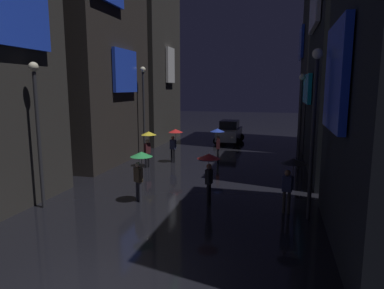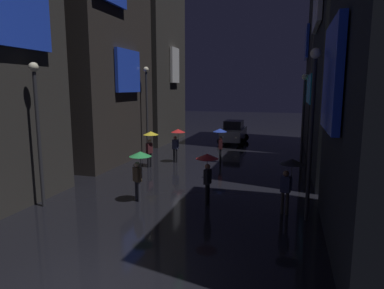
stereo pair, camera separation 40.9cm
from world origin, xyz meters
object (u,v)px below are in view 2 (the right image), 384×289
pedestrian_midstreet_left_green (139,162)px  streetlamp_right_near (312,117)px  pedestrian_far_right_red (177,136)px  streetlamp_left_far (147,102)px  car_distant (234,132)px  streetlamp_left_near (37,119)px  pedestrian_midstreet_centre_blue (220,136)px  pedestrian_foreground_right_black (290,171)px  pedestrian_foreground_left_yellow (150,139)px  pedestrian_near_crossing_red (207,165)px  streetlamp_right_far (303,110)px

pedestrian_midstreet_left_green → streetlamp_right_near: 6.84m
pedestrian_midstreet_left_green → pedestrian_far_right_red: 7.65m
streetlamp_left_far → pedestrian_far_right_red: bearing=-26.6°
pedestrian_far_right_red → streetlamp_right_near: (7.44, -7.81, 2.02)m
streetlamp_right_near → streetlamp_left_far: (-10.00, 9.09, 0.04)m
car_distant → streetlamp_left_near: streetlamp_left_near is taller
streetlamp_right_near → pedestrian_far_right_red: bearing=133.6°
streetlamp_right_near → pedestrian_midstreet_centre_blue: bearing=119.3°
pedestrian_midstreet_centre_blue → streetlamp_left_far: bearing=176.0°
pedestrian_midstreet_centre_blue → streetlamp_left_near: streetlamp_left_near is taller
pedestrian_midstreet_centre_blue → pedestrian_foreground_right_black: size_ratio=1.00×
car_distant → pedestrian_far_right_red: bearing=-104.2°
pedestrian_midstreet_left_green → streetlamp_left_far: (-3.47, 8.87, 2.06)m
pedestrian_foreground_left_yellow → streetlamp_right_near: streetlamp_right_near is taller
pedestrian_midstreet_left_green → streetlamp_left_near: streetlamp_left_near is taller
streetlamp_right_near → streetlamp_left_far: streetlamp_left_far is taller
pedestrian_near_crossing_red → streetlamp_right_near: streetlamp_right_near is taller
pedestrian_midstreet_centre_blue → car_distant: (-0.37, 7.72, -0.74)m
pedestrian_midstreet_left_green → streetlamp_right_far: 10.27m
streetlamp_right_near → streetlamp_right_far: 7.95m
pedestrian_foreground_right_black → car_distant: (-4.62, 16.05, -0.74)m
pedestrian_midstreet_left_green → car_distant: (1.28, 16.23, -0.74)m
pedestrian_foreground_left_yellow → streetlamp_left_near: size_ratio=0.38×
streetlamp_right_far → streetlamp_right_near: bearing=-90.0°
pedestrian_far_right_red → streetlamp_right_near: 10.97m
pedestrian_foreground_right_black → streetlamp_right_far: (0.64, 7.55, 1.74)m
pedestrian_midstreet_left_green → car_distant: pedestrian_midstreet_left_green is taller
pedestrian_foreground_left_yellow → pedestrian_foreground_right_black: 9.84m
pedestrian_near_crossing_red → pedestrian_foreground_left_yellow: size_ratio=1.00×
streetlamp_left_far → streetlamp_left_near: bearing=-90.0°
pedestrian_far_right_red → pedestrian_midstreet_left_green: bearing=-83.2°
car_distant → streetlamp_left_far: size_ratio=0.69×
pedestrian_midstreet_left_green → pedestrian_foreground_left_yellow: same height
pedestrian_foreground_right_black → streetlamp_left_far: 12.94m
car_distant → streetlamp_left_far: bearing=-122.8°
pedestrian_midstreet_centre_blue → streetlamp_right_near: size_ratio=0.36×
pedestrian_near_crossing_red → streetlamp_left_far: bearing=126.1°
pedestrian_near_crossing_red → pedestrian_midstreet_centre_blue: 8.25m
pedestrian_midstreet_centre_blue → streetlamp_left_near: 11.45m
pedestrian_midstreet_centre_blue → streetlamp_right_near: streetlamp_right_near is taller
car_distant → streetlamp_right_near: size_ratio=0.70×
pedestrian_foreground_left_yellow → streetlamp_right_far: bearing=11.4°
pedestrian_near_crossing_red → pedestrian_midstreet_left_green: same height
pedestrian_near_crossing_red → streetlamp_right_near: bearing=-8.4°
pedestrian_midstreet_centre_blue → streetlamp_right_far: (4.89, -0.78, 1.74)m
streetlamp_right_near → streetlamp_left_near: bearing=-172.2°
pedestrian_near_crossing_red → pedestrian_foreground_right_black: same height
pedestrian_midstreet_centre_blue → pedestrian_far_right_red: size_ratio=1.00×
pedestrian_near_crossing_red → streetlamp_left_far: size_ratio=0.35×
streetlamp_right_far → pedestrian_midstreet_left_green: bearing=-130.2°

